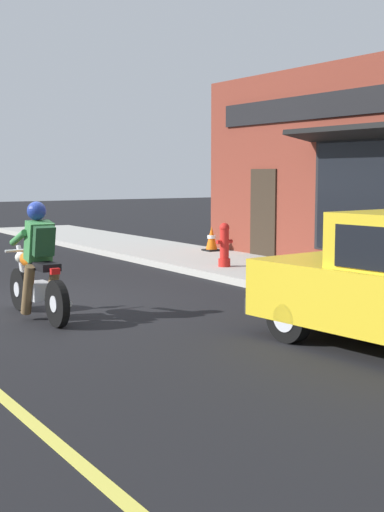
# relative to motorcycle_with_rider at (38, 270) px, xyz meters

# --- Properties ---
(ground_plane) EXTENTS (80.00, 80.00, 0.00)m
(ground_plane) POSITION_rel_motorcycle_with_rider_xyz_m (0.28, 0.91, -0.68)
(ground_plane) COLOR black
(sidewalk_curb) EXTENTS (2.60, 22.00, 0.14)m
(sidewalk_curb) POSITION_rel_motorcycle_with_rider_xyz_m (5.30, 3.91, -0.61)
(sidewalk_curb) COLOR #ADAAA3
(sidewalk_curb) RESTS_ON ground
(storefront_building) EXTENTS (1.25, 9.58, 4.20)m
(storefront_building) POSITION_rel_motorcycle_with_rider_xyz_m (6.83, 0.75, 1.43)
(storefront_building) COLOR maroon
(storefront_building) RESTS_ON ground
(motorcycle_with_rider) EXTENTS (0.56, 2.02, 1.62)m
(motorcycle_with_rider) POSITION_rel_motorcycle_with_rider_xyz_m (0.00, 0.00, 0.00)
(motorcycle_with_rider) COLOR black
(motorcycle_with_rider) RESTS_ON ground
(fire_hydrant) EXTENTS (0.36, 0.24, 0.88)m
(fire_hydrant) POSITION_rel_motorcycle_with_rider_xyz_m (4.73, 2.29, -0.11)
(fire_hydrant) COLOR red
(fire_hydrant) RESTS_ON sidewalk_curb
(traffic_cone) EXTENTS (0.36, 0.36, 0.60)m
(traffic_cone) POSITION_rel_motorcycle_with_rider_xyz_m (6.14, 4.86, -0.25)
(traffic_cone) COLOR black
(traffic_cone) RESTS_ON sidewalk_curb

